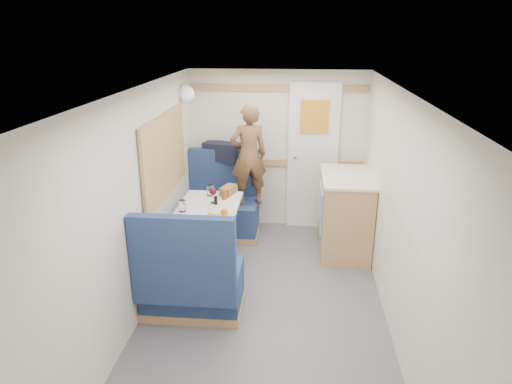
# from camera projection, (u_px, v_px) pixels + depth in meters

# --- Properties ---
(floor) EXTENTS (4.50, 4.50, 0.00)m
(floor) POSITION_uv_depth(u_px,v_px,m) (262.00, 326.00, 3.99)
(floor) COLOR #515156
(floor) RESTS_ON ground
(ceiling) EXTENTS (4.50, 4.50, 0.00)m
(ceiling) POSITION_uv_depth(u_px,v_px,m) (263.00, 95.00, 3.31)
(ceiling) COLOR silver
(ceiling) RESTS_ON wall_back
(wall_back) EXTENTS (2.20, 0.02, 2.00)m
(wall_back) POSITION_uv_depth(u_px,v_px,m) (277.00, 151.00, 5.76)
(wall_back) COLOR silver
(wall_back) RESTS_ON floor
(wall_left) EXTENTS (0.02, 4.50, 2.00)m
(wall_left) POSITION_uv_depth(u_px,v_px,m) (130.00, 216.00, 3.75)
(wall_left) COLOR silver
(wall_left) RESTS_ON floor
(wall_right) EXTENTS (0.02, 4.50, 2.00)m
(wall_right) POSITION_uv_depth(u_px,v_px,m) (403.00, 227.00, 3.55)
(wall_right) COLOR silver
(wall_right) RESTS_ON floor
(oak_trim_low) EXTENTS (2.15, 0.02, 0.08)m
(oak_trim_low) POSITION_uv_depth(u_px,v_px,m) (277.00, 163.00, 5.79)
(oak_trim_low) COLOR olive
(oak_trim_low) RESTS_ON wall_back
(oak_trim_high) EXTENTS (2.15, 0.02, 0.08)m
(oak_trim_high) POSITION_uv_depth(u_px,v_px,m) (278.00, 88.00, 5.47)
(oak_trim_high) COLOR olive
(oak_trim_high) RESTS_ON wall_back
(side_window) EXTENTS (0.04, 1.30, 0.72)m
(side_window) POSITION_uv_depth(u_px,v_px,m) (164.00, 155.00, 4.60)
(side_window) COLOR #9DA990
(side_window) RESTS_ON wall_left
(rear_door) EXTENTS (0.62, 0.12, 1.86)m
(rear_door) POSITION_uv_depth(u_px,v_px,m) (313.00, 154.00, 5.70)
(rear_door) COLOR white
(rear_door) RESTS_ON wall_back
(dinette_table) EXTENTS (0.62, 0.92, 0.72)m
(dinette_table) POSITION_uv_depth(u_px,v_px,m) (209.00, 219.00, 4.79)
(dinette_table) COLOR white
(dinette_table) RESTS_ON floor
(bench_far) EXTENTS (0.90, 0.59, 1.05)m
(bench_far) POSITION_uv_depth(u_px,v_px,m) (223.00, 212.00, 5.69)
(bench_far) COLOR #17264A
(bench_far) RESTS_ON floor
(bench_near) EXTENTS (0.90, 0.59, 1.05)m
(bench_near) POSITION_uv_depth(u_px,v_px,m) (191.00, 285.00, 4.07)
(bench_near) COLOR #17264A
(bench_near) RESTS_ON floor
(ledge) EXTENTS (0.90, 0.14, 0.04)m
(ledge) POSITION_uv_depth(u_px,v_px,m) (225.00, 161.00, 5.73)
(ledge) COLOR olive
(ledge) RESTS_ON bench_far
(dome_light) EXTENTS (0.20, 0.20, 0.20)m
(dome_light) POSITION_uv_depth(u_px,v_px,m) (186.00, 94.00, 5.22)
(dome_light) COLOR white
(dome_light) RESTS_ON wall_left
(galley_counter) EXTENTS (0.57, 0.92, 0.92)m
(galley_counter) POSITION_uv_depth(u_px,v_px,m) (345.00, 213.00, 5.21)
(galley_counter) COLOR olive
(galley_counter) RESTS_ON floor
(person) EXTENTS (0.51, 0.42, 1.21)m
(person) POSITION_uv_depth(u_px,v_px,m) (249.00, 155.00, 5.34)
(person) COLOR brown
(person) RESTS_ON bench_far
(duffel_bag) EXTENTS (0.50, 0.35, 0.22)m
(duffel_bag) POSITION_uv_depth(u_px,v_px,m) (222.00, 151.00, 5.69)
(duffel_bag) COLOR black
(duffel_bag) RESTS_ON ledge
(tray) EXTENTS (0.33, 0.37, 0.02)m
(tray) POSITION_uv_depth(u_px,v_px,m) (222.00, 210.00, 4.61)
(tray) COLOR silver
(tray) RESTS_ON dinette_table
(orange_fruit) EXTENTS (0.07, 0.07, 0.07)m
(orange_fruit) POSITION_uv_depth(u_px,v_px,m) (224.00, 212.00, 4.43)
(orange_fruit) COLOR #EB4D0A
(orange_fruit) RESTS_ON tray
(cheese_block) EXTENTS (0.12, 0.10, 0.04)m
(cheese_block) POSITION_uv_depth(u_px,v_px,m) (214.00, 214.00, 4.43)
(cheese_block) COLOR #F0D78B
(cheese_block) RESTS_ON tray
(wine_glass) EXTENTS (0.08, 0.08, 0.17)m
(wine_glass) POSITION_uv_depth(u_px,v_px,m) (213.00, 192.00, 4.77)
(wine_glass) COLOR white
(wine_glass) RESTS_ON dinette_table
(tumbler_left) EXTENTS (0.07, 0.07, 0.12)m
(tumbler_left) POSITION_uv_depth(u_px,v_px,m) (182.00, 206.00, 4.57)
(tumbler_left) COLOR white
(tumbler_left) RESTS_ON dinette_table
(tumbler_mid) EXTENTS (0.08, 0.08, 0.12)m
(tumbler_mid) POSITION_uv_depth(u_px,v_px,m) (210.00, 190.00, 5.00)
(tumbler_mid) COLOR silver
(tumbler_mid) RESTS_ON dinette_table
(beer_glass) EXTENTS (0.06, 0.06, 0.10)m
(beer_glass) POSITION_uv_depth(u_px,v_px,m) (224.00, 195.00, 4.91)
(beer_glass) COLOR #8E3F14
(beer_glass) RESTS_ON dinette_table
(pepper_grinder) EXTENTS (0.04, 0.04, 0.10)m
(pepper_grinder) POSITION_uv_depth(u_px,v_px,m) (216.00, 201.00, 4.72)
(pepper_grinder) COLOR black
(pepper_grinder) RESTS_ON dinette_table
(bread_loaf) EXTENTS (0.18, 0.25, 0.09)m
(bread_loaf) POSITION_uv_depth(u_px,v_px,m) (228.00, 190.00, 5.06)
(bread_loaf) COLOR brown
(bread_loaf) RESTS_ON dinette_table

